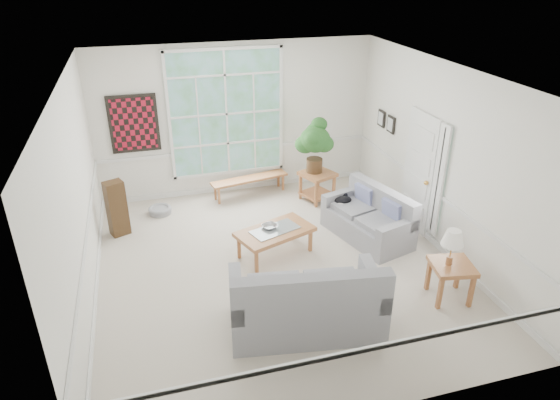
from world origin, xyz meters
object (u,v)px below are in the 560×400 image
at_px(loveseat_right, 368,215).
at_px(coffee_table, 275,242).
at_px(loveseat_front, 306,293).
at_px(end_table, 317,186).
at_px(side_table, 450,281).

xyz_separation_m(loveseat_right, coffee_table, (-1.68, -0.10, -0.20)).
distance_m(loveseat_front, end_table, 3.81).
distance_m(loveseat_front, coffee_table, 1.83).
relative_size(loveseat_front, coffee_table, 1.60).
bearing_deg(side_table, loveseat_front, -179.78).
bearing_deg(end_table, loveseat_front, -111.93).
xyz_separation_m(loveseat_right, end_table, (-0.33, 1.63, -0.14)).
relative_size(coffee_table, side_table, 2.14).
height_order(loveseat_right, side_table, loveseat_right).
height_order(loveseat_right, end_table, loveseat_right).
relative_size(loveseat_front, end_table, 3.33).
xyz_separation_m(loveseat_front, coffee_table, (0.08, 1.80, -0.30)).
bearing_deg(loveseat_right, coffee_table, 167.34).
bearing_deg(loveseat_right, loveseat_front, -148.87).
bearing_deg(coffee_table, end_table, 32.11).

